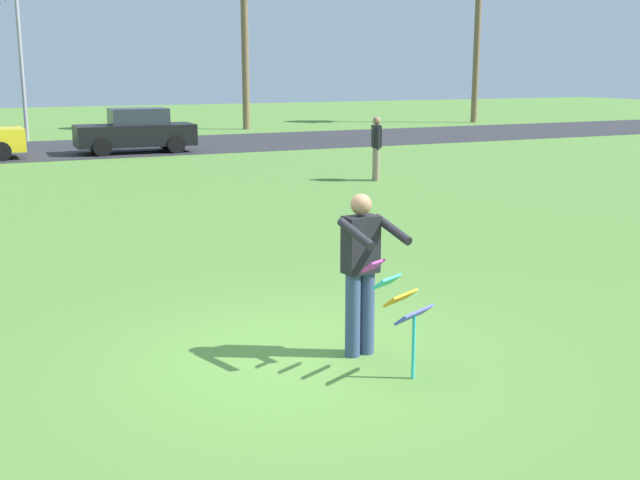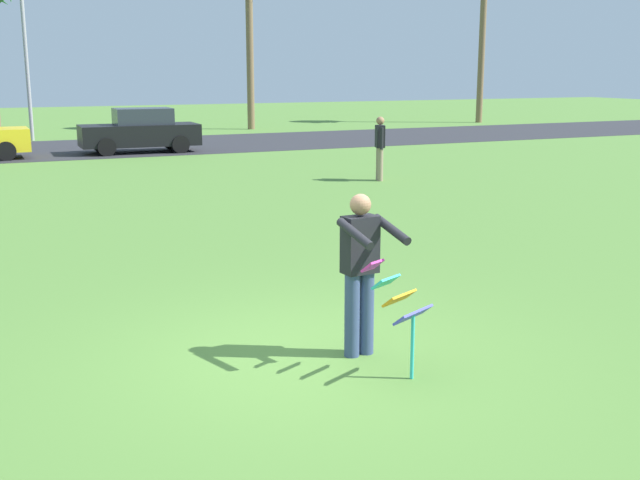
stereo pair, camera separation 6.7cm
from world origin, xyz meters
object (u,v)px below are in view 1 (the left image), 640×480
at_px(person_kite_flyer, 361,268).
at_px(parked_car_black, 136,131).
at_px(kite_held, 400,302).
at_px(streetlight_pole, 19,44).
at_px(person_walker_near, 376,146).

relative_size(person_kite_flyer, parked_car_black, 0.41).
bearing_deg(kite_held, parked_car_black, 84.47).
relative_size(person_kite_flyer, streetlight_pole, 0.25).
bearing_deg(person_kite_flyer, person_walker_near, 60.43).
distance_m(person_kite_flyer, streetlight_pole, 28.93).
bearing_deg(parked_car_black, kite_held, -95.53).
xyz_separation_m(person_kite_flyer, kite_held, (0.09, -0.64, -0.20)).
bearing_deg(parked_car_black, person_kite_flyer, -95.92).
bearing_deg(parked_car_black, person_walker_near, -66.53).
xyz_separation_m(kite_held, person_walker_near, (6.54, 12.32, 0.18)).
bearing_deg(streetlight_pole, kite_held, -88.02).
height_order(person_kite_flyer, streetlight_pole, streetlight_pole).
bearing_deg(person_walker_near, person_kite_flyer, -119.57).
bearing_deg(person_walker_near, parked_car_black, 113.47).
bearing_deg(person_kite_flyer, kite_held, -82.04).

